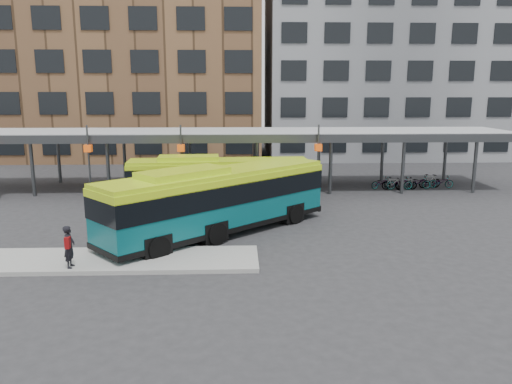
# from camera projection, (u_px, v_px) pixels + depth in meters

# --- Properties ---
(ground) EXTENTS (120.00, 120.00, 0.00)m
(ground) POSITION_uv_depth(u_px,v_px,m) (224.00, 240.00, 23.76)
(ground) COLOR #28282B
(ground) RESTS_ON ground
(boarding_island) EXTENTS (14.00, 3.00, 0.18)m
(boarding_island) POSITION_uv_depth(u_px,v_px,m) (89.00, 261.00, 20.61)
(boarding_island) COLOR gray
(boarding_island) RESTS_ON ground
(canopy) EXTENTS (40.00, 6.53, 4.80)m
(canopy) POSITION_uv_depth(u_px,v_px,m) (227.00, 134.00, 35.58)
(canopy) COLOR #999B9E
(canopy) RESTS_ON ground
(building_brick) EXTENTS (26.00, 14.00, 22.00)m
(building_brick) POSITION_uv_depth(u_px,v_px,m) (136.00, 51.00, 52.53)
(building_brick) COLOR brown
(building_brick) RESTS_ON ground
(building_grey) EXTENTS (24.00, 14.00, 20.00)m
(building_grey) POSITION_uv_depth(u_px,v_px,m) (379.00, 62.00, 53.67)
(building_grey) COLOR slate
(building_grey) RESTS_ON ground
(bus_front) EXTENTS (11.14, 10.35, 3.46)m
(bus_front) POSITION_uv_depth(u_px,v_px,m) (218.00, 199.00, 24.37)
(bus_front) COLOR #075056
(bus_front) RESTS_ON ground
(bus_rear) EXTENTS (11.17, 2.93, 3.05)m
(bus_rear) POSITION_uv_depth(u_px,v_px,m) (218.00, 179.00, 31.02)
(bus_rear) COLOR #075056
(bus_rear) RESTS_ON ground
(pedestrian) EXTENTS (0.43, 0.66, 1.68)m
(pedestrian) POSITION_uv_depth(u_px,v_px,m) (69.00, 246.00, 19.40)
(pedestrian) COLOR black
(pedestrian) RESTS_ON boarding_island
(bike_rack) EXTENTS (6.20, 1.49, 1.01)m
(bike_rack) POSITION_uv_depth(u_px,v_px,m) (412.00, 182.00, 35.93)
(bike_rack) COLOR slate
(bike_rack) RESTS_ON ground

